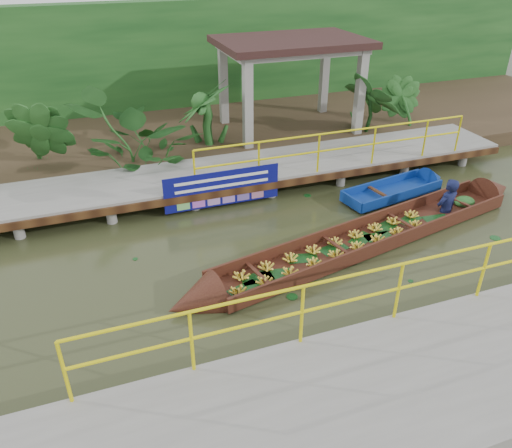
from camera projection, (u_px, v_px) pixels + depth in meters
name	position (u px, v px, depth m)	size (l,w,h in m)	color
ground	(274.00, 259.00, 10.37)	(80.00, 80.00, 0.00)	#2E341A
land_strip	(190.00, 133.00, 16.37)	(30.00, 8.00, 0.45)	#37291B
far_dock	(226.00, 174.00, 12.93)	(16.00, 2.06, 1.66)	gray
near_dock	(448.00, 383.00, 7.09)	(18.00, 2.40, 1.73)	gray
pavilion	(291.00, 52.00, 14.98)	(4.40, 3.00, 3.00)	gray
foliage_backdrop	(170.00, 62.00, 17.52)	(30.00, 0.80, 4.00)	#144017
vendor_boat	(382.00, 229.00, 10.95)	(9.51, 2.88, 2.08)	#39150F
moored_blue_boat	(413.00, 186.00, 13.10)	(3.24, 1.34, 0.75)	navy
blue_banner	(222.00, 188.00, 12.00)	(2.86, 0.04, 0.89)	navy
tropical_plants	(203.00, 121.00, 14.02)	(14.37, 1.37, 1.71)	#144017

